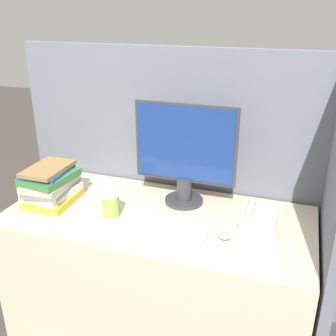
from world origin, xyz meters
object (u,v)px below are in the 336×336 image
(coffee_cup, at_px, (111,205))
(mouse, at_px, (224,236))
(keyboard, at_px, (165,230))
(monitor, at_px, (185,156))
(book_stack, at_px, (51,185))
(desk_telephone, at_px, (258,219))

(coffee_cup, bearing_deg, mouse, -3.30)
(keyboard, height_order, mouse, mouse)
(monitor, height_order, mouse, monitor)
(mouse, distance_m, coffee_cup, 0.58)
(keyboard, xyz_separation_m, mouse, (0.28, 0.02, 0.01))
(keyboard, relative_size, book_stack, 1.33)
(keyboard, height_order, desk_telephone, desk_telephone)
(coffee_cup, bearing_deg, monitor, 40.47)
(monitor, xyz_separation_m, keyboard, (0.00, -0.31, -0.25))
(keyboard, distance_m, desk_telephone, 0.44)
(keyboard, xyz_separation_m, desk_telephone, (0.40, 0.19, 0.03))
(mouse, xyz_separation_m, book_stack, (-0.94, 0.06, 0.08))
(mouse, height_order, book_stack, book_stack)
(monitor, height_order, keyboard, monitor)
(coffee_cup, bearing_deg, book_stack, 175.82)
(monitor, bearing_deg, keyboard, -89.75)
(keyboard, xyz_separation_m, book_stack, (-0.67, 0.08, 0.09))
(monitor, relative_size, book_stack, 1.79)
(keyboard, height_order, book_stack, book_stack)
(coffee_cup, xyz_separation_m, desk_telephone, (0.71, 0.13, -0.02))
(mouse, bearing_deg, desk_telephone, 52.55)
(desk_telephone, bearing_deg, book_stack, -174.42)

